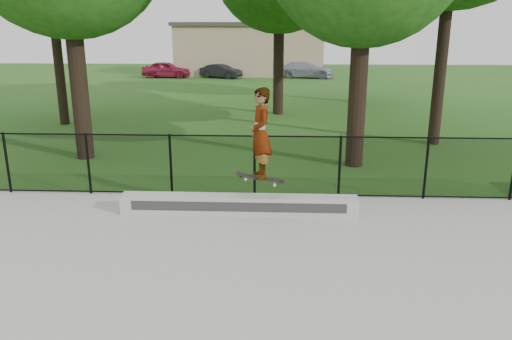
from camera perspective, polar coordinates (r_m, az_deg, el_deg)
The scene contains 7 objects.
grind_ledge at distance 10.82m, azimuth -1.98°, elevation -3.98°, with size 5.11×0.40×0.42m, color #B6B7B2.
car_a at distance 41.35m, azimuth -10.21°, elevation 11.24°, with size 1.53×3.78×1.30m, color maroon.
car_b at distance 40.46m, azimuth -4.03°, elevation 11.21°, with size 1.16×3.01×1.10m, color black.
car_c at distance 40.75m, azimuth 5.72°, elevation 11.34°, with size 1.81×4.10×1.29m, color #9A9BAF.
skater_airborne at distance 10.18m, azimuth 0.51°, elevation 4.05°, with size 0.84×0.78×2.02m.
chainlink_fence at distance 11.78m, azimuth -0.16°, elevation 0.48°, with size 16.06×0.06×1.50m.
distant_building at distance 43.54m, azimuth -0.70°, elevation 13.72°, with size 12.40×6.40×4.30m.
Camera 1 is at (0.57, -5.43, 3.99)m, focal length 35.00 mm.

